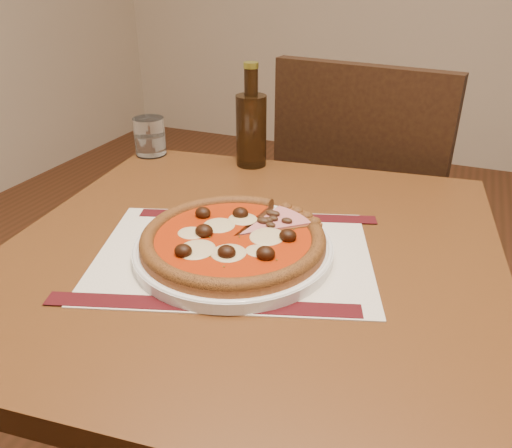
{
  "coord_description": "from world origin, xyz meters",
  "views": [
    {
      "loc": [
        -0.14,
        -0.33,
        1.16
      ],
      "look_at": [
        -0.42,
        0.35,
        0.78
      ],
      "focal_mm": 35.0,
      "sensor_mm": 36.0,
      "label": 1
    }
  ],
  "objects_px": {
    "plate": "(233,249)",
    "bottle": "(251,127)",
    "chair_far": "(364,206)",
    "pizza": "(233,238)",
    "water_glass": "(150,137)",
    "table": "(252,295)"
  },
  "relations": [
    {
      "from": "plate",
      "to": "bottle",
      "type": "distance_m",
      "value": 0.41
    },
    {
      "from": "chair_far",
      "to": "pizza",
      "type": "xyz_separation_m",
      "value": [
        -0.09,
        -0.7,
        0.23
      ]
    },
    {
      "from": "pizza",
      "to": "water_glass",
      "type": "bearing_deg",
      "value": 137.37
    },
    {
      "from": "plate",
      "to": "chair_far",
      "type": "bearing_deg",
      "value": 83.03
    },
    {
      "from": "plate",
      "to": "water_glass",
      "type": "distance_m",
      "value": 0.53
    },
    {
      "from": "water_glass",
      "to": "bottle",
      "type": "distance_m",
      "value": 0.26
    },
    {
      "from": "plate",
      "to": "pizza",
      "type": "height_order",
      "value": "pizza"
    },
    {
      "from": "chair_far",
      "to": "pizza",
      "type": "relative_size",
      "value": 3.27
    },
    {
      "from": "water_glass",
      "to": "pizza",
      "type": "bearing_deg",
      "value": -42.63
    },
    {
      "from": "water_glass",
      "to": "chair_far",
      "type": "bearing_deg",
      "value": 36.1
    },
    {
      "from": "table",
      "to": "bottle",
      "type": "bearing_deg",
      "value": 113.09
    },
    {
      "from": "plate",
      "to": "pizza",
      "type": "bearing_deg",
      "value": -119.4
    },
    {
      "from": "table",
      "to": "chair_far",
      "type": "xyz_separation_m",
      "value": [
        0.07,
        0.66,
        -0.1
      ]
    },
    {
      "from": "table",
      "to": "chair_far",
      "type": "distance_m",
      "value": 0.67
    },
    {
      "from": "table",
      "to": "chair_far",
      "type": "height_order",
      "value": "chair_far"
    },
    {
      "from": "plate",
      "to": "water_glass",
      "type": "height_order",
      "value": "water_glass"
    },
    {
      "from": "bottle",
      "to": "pizza",
      "type": "bearing_deg",
      "value": -70.98
    },
    {
      "from": "table",
      "to": "chair_far",
      "type": "relative_size",
      "value": 0.93
    },
    {
      "from": "plate",
      "to": "bottle",
      "type": "bearing_deg",
      "value": 109.07
    },
    {
      "from": "water_glass",
      "to": "bottle",
      "type": "relative_size",
      "value": 0.39
    },
    {
      "from": "table",
      "to": "water_glass",
      "type": "relative_size",
      "value": 9.86
    },
    {
      "from": "table",
      "to": "water_glass",
      "type": "bearing_deg",
      "value": 141.82
    }
  ]
}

